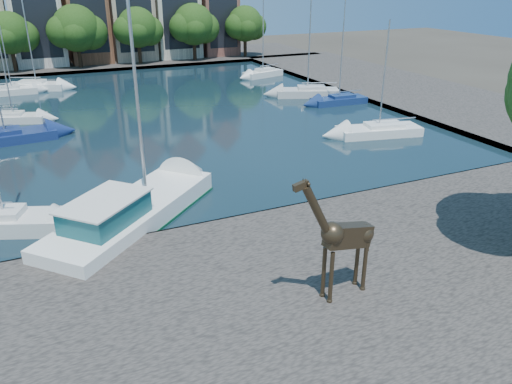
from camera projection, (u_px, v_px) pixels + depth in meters
ground at (307, 210)px, 27.23m from camera, size 160.00×160.00×0.00m
water_basin at (181, 110)px, 47.28m from camera, size 38.00×50.00×0.08m
near_quay at (388, 269)px, 21.28m from camera, size 50.00×14.00×0.50m
far_quay at (119, 60)px, 73.94m from camera, size 60.00×16.00×0.50m
right_quay at (394, 86)px, 56.65m from camera, size 14.00×52.00×0.50m
townhouse_west_inner at (34, 12)px, 67.14m from camera, size 6.43×9.18×15.15m
townhouse_center at (84, 3)px, 69.20m from camera, size 5.44×9.18×16.93m
townhouse_east_inner at (128, 7)px, 71.72m from camera, size 5.94×9.18×15.79m
townhouse_east_mid at (171, 3)px, 74.03m from camera, size 6.43×9.18×16.65m
townhouse_east_end at (213, 9)px, 76.88m from camera, size 5.44×9.18×14.43m
far_tree_west at (10, 34)px, 62.16m from camera, size 6.76×5.20×7.36m
far_tree_mid_west at (77, 30)px, 65.11m from camera, size 7.80×6.00×8.00m
far_tree_mid_east at (138, 29)px, 68.20m from camera, size 7.02×5.40×7.52m
far_tree_east at (194, 26)px, 71.18m from camera, size 7.54×5.80×7.84m
far_tree_far_east at (246, 25)px, 74.27m from camera, size 6.76×5.20×7.36m
giraffe_statue at (342, 237)px, 18.15m from camera, size 3.57×0.78×5.10m
motorsailer at (128, 212)px, 24.81m from camera, size 10.34×10.02×11.02m
sailboat_left_a at (4, 218)px, 24.64m from camera, size 6.20×4.07×11.86m
sailboat_left_b at (5, 135)px, 37.85m from camera, size 7.35×3.17×9.84m
sailboat_left_c at (13, 116)px, 43.11m from camera, size 5.57×3.44×10.29m
sailboat_left_d at (37, 84)px, 55.52m from camera, size 6.48×4.34×10.80m
sailboat_left_e at (12, 90)px, 53.28m from camera, size 5.04×1.80×8.49m
sailboat_right_a at (379, 129)px, 39.53m from camera, size 6.93×3.62×8.77m
sailboat_right_b at (339, 99)px, 49.34m from camera, size 5.62×2.18×11.62m
sailboat_right_c at (308, 91)px, 52.36m from camera, size 6.88×4.51×11.43m
sailboat_right_d at (263, 72)px, 62.68m from camera, size 5.59×3.26×9.51m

